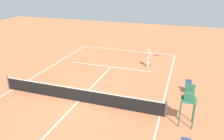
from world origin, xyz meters
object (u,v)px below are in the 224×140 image
at_px(player_serving, 149,56).
at_px(umpire_chair, 189,99).
at_px(tennis_ball, 155,73).
at_px(courtside_chair_mid, 188,86).

relative_size(player_serving, umpire_chair, 0.72).
height_order(tennis_ball, courtside_chair_mid, courtside_chair_mid).
xyz_separation_m(umpire_chair, courtside_chair_mid, (-0.01, -4.09, -1.07)).
bearing_deg(umpire_chair, courtside_chair_mid, -90.17).
bearing_deg(tennis_ball, courtside_chair_mid, 135.76).
xyz_separation_m(player_serving, tennis_ball, (-0.84, 1.47, -1.00)).
bearing_deg(umpire_chair, tennis_ball, -67.89).
xyz_separation_m(tennis_ball, courtside_chair_mid, (-2.77, 2.70, 0.50)).
bearing_deg(courtside_chair_mid, player_serving, -49.09).
distance_m(tennis_ball, umpire_chair, 7.49).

